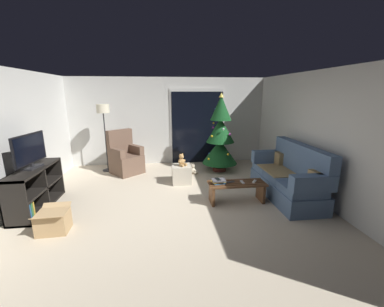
# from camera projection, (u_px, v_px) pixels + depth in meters

# --- Properties ---
(ground_plane) EXTENTS (7.00, 7.00, 0.00)m
(ground_plane) POSITION_uv_depth(u_px,v_px,m) (175.00, 208.00, 4.48)
(ground_plane) COLOR beige
(wall_back) EXTENTS (5.72, 0.12, 2.50)m
(wall_back) POSITION_uv_depth(u_px,v_px,m) (169.00, 121.00, 7.12)
(wall_back) COLOR silver
(wall_back) RESTS_ON ground
(wall_right) EXTENTS (0.12, 6.00, 2.50)m
(wall_right) POSITION_uv_depth(u_px,v_px,m) (327.00, 138.00, 4.51)
(wall_right) COLOR silver
(wall_right) RESTS_ON ground
(patio_door_frame) EXTENTS (1.60, 0.02, 2.20)m
(patio_door_frame) POSITION_uv_depth(u_px,v_px,m) (197.00, 126.00, 7.19)
(patio_door_frame) COLOR silver
(patio_door_frame) RESTS_ON ground
(patio_door_glass) EXTENTS (1.50, 0.02, 2.10)m
(patio_door_glass) POSITION_uv_depth(u_px,v_px,m) (197.00, 128.00, 7.18)
(patio_door_glass) COLOR black
(patio_door_glass) RESTS_ON ground
(couch) EXTENTS (0.79, 1.94, 1.08)m
(couch) POSITION_uv_depth(u_px,v_px,m) (289.00, 178.00, 4.89)
(couch) COLOR slate
(couch) RESTS_ON ground
(coffee_table) EXTENTS (1.10, 0.40, 0.40)m
(coffee_table) POSITION_uv_depth(u_px,v_px,m) (237.00, 189.00, 4.67)
(coffee_table) COLOR brown
(coffee_table) RESTS_ON ground
(remote_silver) EXTENTS (0.05, 0.16, 0.02)m
(remote_silver) POSITION_uv_depth(u_px,v_px,m) (242.00, 182.00, 4.63)
(remote_silver) COLOR #ADADB2
(remote_silver) RESTS_ON coffee_table
(remote_white) EXTENTS (0.13, 0.15, 0.02)m
(remote_white) POSITION_uv_depth(u_px,v_px,m) (254.00, 181.00, 4.67)
(remote_white) COLOR silver
(remote_white) RESTS_ON coffee_table
(remote_graphite) EXTENTS (0.16, 0.08, 0.02)m
(remote_graphite) POSITION_uv_depth(u_px,v_px,m) (231.00, 182.00, 4.64)
(remote_graphite) COLOR #333338
(remote_graphite) RESTS_ON coffee_table
(book_stack) EXTENTS (0.28, 0.23, 0.09)m
(book_stack) POSITION_uv_depth(u_px,v_px,m) (219.00, 181.00, 4.59)
(book_stack) COLOR #285684
(book_stack) RESTS_ON coffee_table
(cell_phone) EXTENTS (0.09, 0.15, 0.01)m
(cell_phone) POSITION_uv_depth(u_px,v_px,m) (218.00, 179.00, 4.57)
(cell_phone) COLOR black
(cell_phone) RESTS_ON book_stack
(christmas_tree) EXTENTS (0.93, 0.93, 2.07)m
(christmas_tree) POSITION_uv_depth(u_px,v_px,m) (220.00, 138.00, 6.39)
(christmas_tree) COLOR #4C1E19
(christmas_tree) RESTS_ON ground
(armchair) EXTENTS (0.96, 0.97, 1.13)m
(armchair) POSITION_uv_depth(u_px,v_px,m) (125.00, 158.00, 6.36)
(armchair) COLOR brown
(armchair) RESTS_ON ground
(floor_lamp) EXTENTS (0.32, 0.32, 1.78)m
(floor_lamp) POSITION_uv_depth(u_px,v_px,m) (103.00, 115.00, 6.25)
(floor_lamp) COLOR #2D2D30
(floor_lamp) RESTS_ON ground
(media_shelf) EXTENTS (0.40, 1.40, 0.77)m
(media_shelf) POSITION_uv_depth(u_px,v_px,m) (33.00, 191.00, 4.33)
(media_shelf) COLOR black
(media_shelf) RESTS_ON ground
(television) EXTENTS (0.24, 0.84, 0.61)m
(television) POSITION_uv_depth(u_px,v_px,m) (30.00, 151.00, 4.21)
(television) COLOR black
(television) RESTS_ON media_shelf
(ottoman) EXTENTS (0.44, 0.44, 0.42)m
(ottoman) POSITION_uv_depth(u_px,v_px,m) (182.00, 174.00, 5.68)
(ottoman) COLOR beige
(ottoman) RESTS_ON ground
(teddy_bear_honey) EXTENTS (0.21, 0.22, 0.29)m
(teddy_bear_honey) POSITION_uv_depth(u_px,v_px,m) (182.00, 161.00, 5.59)
(teddy_bear_honey) COLOR tan
(teddy_bear_honey) RESTS_ON ottoman
(teddy_bear_cream_by_tree) EXTENTS (0.22, 0.21, 0.29)m
(teddy_bear_cream_by_tree) POSITION_uv_depth(u_px,v_px,m) (193.00, 170.00, 6.31)
(teddy_bear_cream_by_tree) COLOR beige
(teddy_bear_cream_by_tree) RESTS_ON ground
(cardboard_box_open_near_shelf) EXTENTS (0.45, 0.53, 0.38)m
(cardboard_box_open_near_shelf) POSITION_uv_depth(u_px,v_px,m) (53.00, 222.00, 3.67)
(cardboard_box_open_near_shelf) COLOR tan
(cardboard_box_open_near_shelf) RESTS_ON ground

